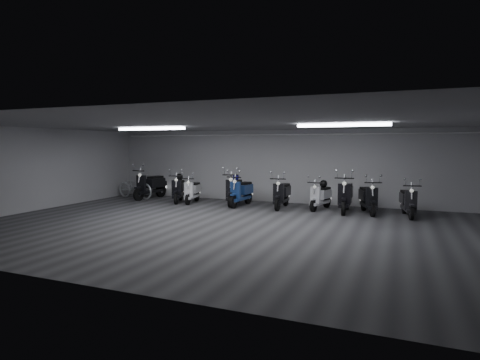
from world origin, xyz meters
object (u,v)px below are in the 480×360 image
at_px(scooter_3, 234,186).
at_px(helmet_1, 236,177).
at_px(helmet_2, 324,184).
at_px(scooter_2, 192,187).
at_px(scooter_1, 178,185).
at_px(scooter_5, 282,189).
at_px(scooter_7, 346,190).
at_px(scooter_6, 321,192).
at_px(helmet_0, 179,177).
at_px(scooter_9, 408,197).
at_px(scooter_8, 368,193).
at_px(bicycle, 135,183).
at_px(scooter_0, 150,181).
at_px(scooter_4, 241,187).

distance_m(scooter_3, helmet_1, 0.39).
bearing_deg(helmet_2, scooter_2, -174.79).
xyz_separation_m(scooter_1, scooter_5, (4.16, 0.02, 0.01)).
bearing_deg(scooter_7, scooter_5, 178.29).
height_order(scooter_6, helmet_1, scooter_6).
relative_size(scooter_7, helmet_0, 7.05).
bearing_deg(scooter_9, scooter_8, 163.77).
bearing_deg(bicycle, scooter_3, -80.03).
distance_m(scooter_7, helmet_2, 0.92).
height_order(scooter_6, helmet_2, scooter_6).
relative_size(scooter_9, helmet_2, 6.42).
bearing_deg(scooter_2, scooter_0, 160.88).
bearing_deg(helmet_1, scooter_3, -79.56).
distance_m(scooter_0, scooter_2, 2.20).
distance_m(scooter_3, scooter_7, 4.03).
relative_size(scooter_3, scooter_7, 0.99).
bearing_deg(scooter_5, scooter_0, 174.66).
distance_m(scooter_8, helmet_1, 4.81).
height_order(scooter_1, bicycle, scooter_1).
distance_m(scooter_3, scooter_9, 5.93).
xyz_separation_m(scooter_2, scooter_7, (5.73, 0.03, 0.13)).
relative_size(scooter_6, helmet_0, 5.83).
bearing_deg(scooter_1, scooter_3, -18.41).
bearing_deg(scooter_5, bicycle, 175.46).
bearing_deg(helmet_0, scooter_6, 0.17).
relative_size(scooter_2, helmet_1, 7.12).
height_order(bicycle, helmet_0, bicycle).
distance_m(scooter_2, scooter_7, 5.73).
bearing_deg(helmet_0, scooter_5, -2.78).
bearing_deg(scooter_1, helmet_0, 90.00).
bearing_deg(helmet_0, scooter_8, -1.44).
bearing_deg(scooter_2, scooter_9, -11.28).
relative_size(scooter_5, scooter_8, 1.02).
bearing_deg(scooter_1, scooter_7, -21.53).
bearing_deg(scooter_4, helmet_0, 178.72).
distance_m(bicycle, helmet_2, 7.79).
xyz_separation_m(scooter_4, scooter_6, (2.84, 0.25, -0.08)).
height_order(scooter_2, scooter_5, scooter_5).
height_order(scooter_1, helmet_2, scooter_1).
bearing_deg(helmet_1, scooter_9, -4.76).
height_order(scooter_1, helmet_1, scooter_1).
relative_size(scooter_4, scooter_7, 0.93).
relative_size(scooter_3, helmet_2, 7.35).
bearing_deg(helmet_1, scooter_5, -11.36).
bearing_deg(scooter_0, scooter_4, 2.37).
height_order(scooter_0, helmet_0, scooter_0).
distance_m(scooter_6, helmet_0, 5.57).
bearing_deg(scooter_1, helmet_2, -17.11).
bearing_deg(scooter_7, helmet_2, 150.19).
xyz_separation_m(scooter_0, scooter_4, (4.20, -0.35, -0.06)).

